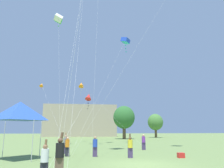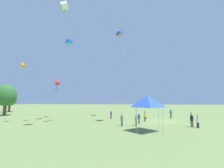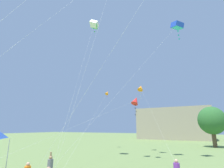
% 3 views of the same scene
% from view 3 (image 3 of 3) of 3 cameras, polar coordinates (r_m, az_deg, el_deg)
% --- Properties ---
extents(distant_building, '(22.28, 10.22, 9.78)m').
position_cam_3_polar(distant_building, '(61.54, 19.62, -12.07)').
color(distant_building, tan).
rests_on(distant_building, ground).
extents(tree_near_right, '(5.07, 4.57, 7.65)m').
position_cam_3_polar(tree_near_right, '(39.66, 29.81, -10.32)').
color(tree_near_right, brown).
rests_on(tree_near_right, ground).
extents(person_grey_shirt, '(0.39, 0.39, 1.91)m').
position_cam_3_polar(person_grey_shirt, '(14.46, -19.58, -24.06)').
color(person_grey_shirt, '#473860').
rests_on(person_grey_shirt, ground).
extents(kite_white_box_0, '(2.61, 8.57, 18.62)m').
position_cam_3_polar(kite_white_box_0, '(26.39, -5.87, 18.82)').
color(kite_white_box_0, silver).
rests_on(kite_white_box_0, ground).
extents(kite_orange_diamond_1, '(6.85, 18.88, 10.70)m').
position_cam_3_polar(kite_orange_diamond_1, '(33.59, -1.59, -2.91)').
color(kite_orange_diamond_1, silver).
rests_on(kite_orange_diamond_1, ground).
extents(kite_blue_box_2, '(8.59, 14.78, 17.24)m').
position_cam_3_polar(kite_blue_box_2, '(25.75, 20.51, 17.36)').
color(kite_blue_box_2, silver).
rests_on(kite_blue_box_2, ground).
extents(kite_red_diamond_8, '(3.11, 22.97, 7.78)m').
position_cam_3_polar(kite_red_diamond_8, '(23.17, 7.67, -5.41)').
color(kite_red_diamond_8, silver).
rests_on(kite_red_diamond_8, ground).
extents(kite_orange_diamond_9, '(8.05, 15.01, 10.78)m').
position_cam_3_polar(kite_orange_diamond_9, '(29.66, 9.32, -1.28)').
color(kite_orange_diamond_9, silver).
rests_on(kite_orange_diamond_9, ground).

